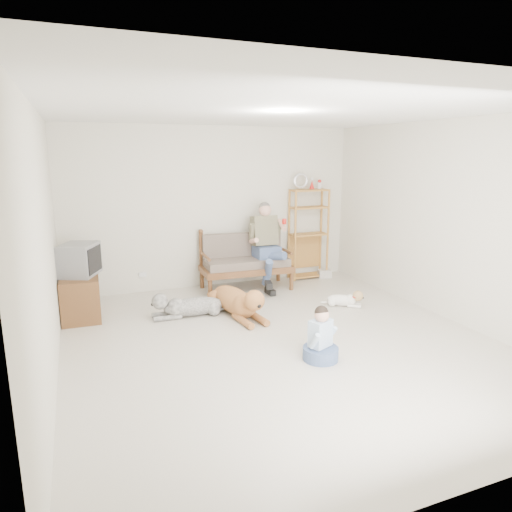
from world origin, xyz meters
name	(u,v)px	position (x,y,z in m)	size (l,w,h in m)	color
floor	(281,343)	(0.00, 0.00, 0.00)	(5.50, 5.50, 0.00)	silver
ceiling	(284,110)	(0.00, 0.00, 2.70)	(5.50, 5.50, 0.00)	white
wall_back	(214,208)	(0.00, 2.75, 1.35)	(5.00, 5.00, 0.00)	beige
wall_front	(475,305)	(0.00, -2.75, 1.35)	(5.00, 5.00, 0.00)	beige
wall_left	(44,249)	(-2.50, 0.00, 1.35)	(5.50, 5.50, 0.00)	beige
wall_right	(451,222)	(2.50, 0.00, 1.35)	(5.50, 5.50, 0.00)	beige
loveseat	(245,260)	(0.40, 2.35, 0.49)	(1.53, 0.77, 0.95)	brown
man	(268,251)	(0.73, 2.12, 0.67)	(0.55, 0.79, 1.28)	#4A5788
etagere	(308,233)	(1.71, 2.55, 0.84)	(0.72, 0.32, 1.92)	#AE8336
book_stack	(325,274)	(2.01, 2.44, 0.07)	(0.23, 0.17, 0.15)	white
tv_stand	(80,296)	(-2.23, 1.88, 0.30)	(0.53, 0.92, 0.60)	brown
crt_tv	(80,260)	(-2.19, 1.87, 0.82)	(0.60, 0.66, 0.44)	slate
wall_outlet	(143,275)	(-1.25, 2.73, 0.30)	(0.12, 0.02, 0.08)	silver
golden_retriever	(238,301)	(-0.15, 1.13, 0.20)	(0.54, 1.60, 0.49)	#A56739
shaggy_dog	(186,306)	(-0.85, 1.34, 0.15)	(1.26, 0.32, 0.37)	silver
terrier	(346,299)	(1.49, 0.88, 0.11)	(0.58, 0.45, 0.25)	white
child	(321,340)	(0.21, -0.58, 0.22)	(0.40, 0.40, 0.63)	#4A5788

